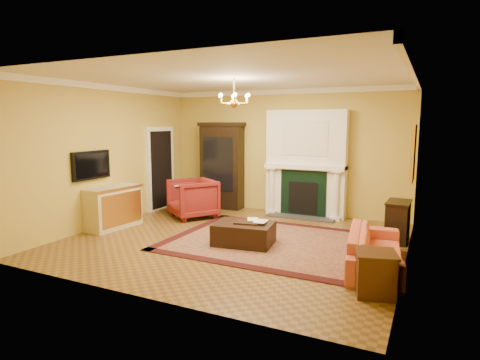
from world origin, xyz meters
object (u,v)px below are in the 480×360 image
Objects in this scene: china_cabinet at (222,167)px; end_table at (375,275)px; wingback_armchair at (193,197)px; console_table at (398,222)px; pedestal_table at (178,196)px; commode at (112,207)px; coral_sofa at (375,243)px; leather_ottoman at (244,233)px.

china_cabinet is 5.85m from end_table.
console_table is (4.49, 0.02, -0.13)m from wingback_armchair.
pedestal_table is 0.62× the size of commode.
coral_sofa is (5.32, -0.04, -0.05)m from commode.
end_table is at bearing -34.56° from leather_ottoman.
china_cabinet is 5.09m from coral_sofa.
console_table is at bearing 88.69° from end_table.
pedestal_table is 1.79m from commode.
end_table is at bearing -89.00° from console_table.
coral_sofa is at bearing 4.43° from commode.
pedestal_table is 5.13m from coral_sofa.
leather_ottoman is (1.99, -1.40, -0.29)m from wingback_armchair.
china_cabinet reaches higher than wingback_armchair.
commode is 0.60× the size of coral_sofa.
china_cabinet is 2.90× the size of pedestal_table.
coral_sofa reaches higher than console_table.
china_cabinet is at bearing 138.06° from end_table.
console_table is (0.06, 2.63, 0.10)m from end_table.
console_table is at bearing -1.94° from pedestal_table.
pedestal_table is 0.99× the size of console_table.
console_table reaches higher than pedestal_table.
console_table is 0.71× the size of leather_ottoman.
coral_sofa is 1.60m from console_table.
pedestal_table is (-0.65, -1.07, -0.63)m from china_cabinet.
coral_sofa is 3.61× the size of end_table.
commode is 5.72m from console_table.
pedestal_table is 5.70m from end_table.
leather_ottoman is at bearing 78.75° from coral_sofa.
wingback_armchair reaches higher than console_table.
leather_ottoman is at bearing -58.65° from china_cabinet.
console_table reaches higher than leather_ottoman.
commode is 2.16× the size of end_table.
console_table is at bearing 21.51° from leather_ottoman.
china_cabinet reaches higher than end_table.
end_table is (0.13, -1.04, -0.11)m from coral_sofa.
coral_sofa is 2.66× the size of console_table.
console_table is (4.37, -1.24, -0.69)m from china_cabinet.
end_table is at bearing -179.73° from coral_sofa.
coral_sofa reaches higher than leather_ottoman.
wingback_armchair is 2.45m from leather_ottoman.
wingback_armchair is 0.84× the size of commode.
end_table is at bearing -45.71° from china_cabinet.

